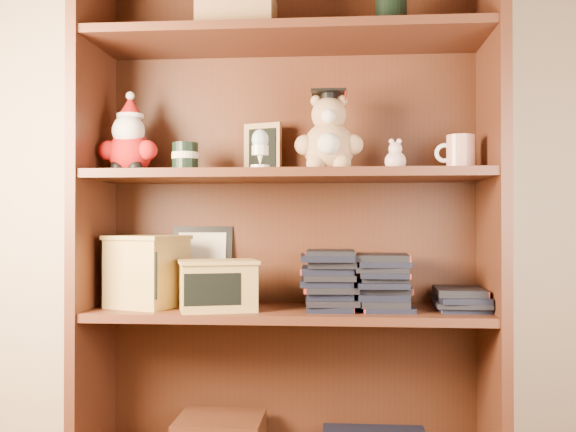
% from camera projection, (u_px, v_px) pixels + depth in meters
% --- Properties ---
extents(bookcase, '(1.20, 0.35, 1.60)m').
position_uv_depth(bookcase, '(289.00, 230.00, 2.01)').
color(bookcase, '#502616').
rests_on(bookcase, ground).
extents(shelf_lower, '(1.14, 0.33, 0.02)m').
position_uv_depth(shelf_lower, '(288.00, 313.00, 1.96)').
color(shelf_lower, '#502616').
rests_on(shelf_lower, ground).
extents(shelf_upper, '(1.14, 0.33, 0.02)m').
position_uv_depth(shelf_upper, '(288.00, 176.00, 1.97)').
color(shelf_upper, '#502616').
rests_on(shelf_upper, ground).
extents(santa_plush, '(0.18, 0.13, 0.25)m').
position_uv_depth(santa_plush, '(129.00, 142.00, 2.00)').
color(santa_plush, '#A50F0F').
rests_on(santa_plush, shelf_upper).
extents(teachers_tin, '(0.08, 0.08, 0.09)m').
position_uv_depth(teachers_tin, '(185.00, 157.00, 1.99)').
color(teachers_tin, black).
rests_on(teachers_tin, shelf_upper).
extents(chalkboard_plaque, '(0.12, 0.09, 0.16)m').
position_uv_depth(chalkboard_plaque, '(263.00, 150.00, 2.09)').
color(chalkboard_plaque, '#9E7547').
rests_on(chalkboard_plaque, shelf_upper).
extents(egg_cup, '(0.05, 0.05, 0.11)m').
position_uv_depth(egg_cup, '(260.00, 148.00, 1.90)').
color(egg_cup, white).
rests_on(egg_cup, shelf_upper).
extents(grad_teddy_bear, '(0.20, 0.17, 0.24)m').
position_uv_depth(grad_teddy_bear, '(329.00, 140.00, 1.95)').
color(grad_teddy_bear, tan).
rests_on(grad_teddy_bear, shelf_upper).
extents(pink_figurine, '(0.06, 0.06, 0.10)m').
position_uv_depth(pink_figurine, '(395.00, 158.00, 1.94)').
color(pink_figurine, beige).
rests_on(pink_figurine, shelf_upper).
extents(teacher_mug, '(0.11, 0.08, 0.10)m').
position_uv_depth(teacher_mug, '(460.00, 153.00, 1.93)').
color(teacher_mug, silver).
rests_on(teacher_mug, shelf_upper).
extents(certificate_frame, '(0.19, 0.05, 0.24)m').
position_uv_depth(certificate_frame, '(202.00, 264.00, 2.12)').
color(certificate_frame, black).
rests_on(certificate_frame, shelf_lower).
extents(treats_box, '(0.25, 0.25, 0.21)m').
position_uv_depth(treats_box, '(147.00, 271.00, 2.00)').
color(treats_box, tan).
rests_on(treats_box, shelf_lower).
extents(pencils_box, '(0.26, 0.21, 0.14)m').
position_uv_depth(pencils_box, '(218.00, 285.00, 1.91)').
color(pencils_box, tan).
rests_on(pencils_box, shelf_lower).
extents(book_stack_left, '(0.14, 0.20, 0.16)m').
position_uv_depth(book_stack_left, '(331.00, 281.00, 1.95)').
color(book_stack_left, black).
rests_on(book_stack_left, shelf_lower).
extents(book_stack_mid, '(0.14, 0.20, 0.16)m').
position_uv_depth(book_stack_mid, '(383.00, 282.00, 1.94)').
color(book_stack_mid, black).
rests_on(book_stack_mid, shelf_lower).
extents(book_stack_right, '(0.14, 0.20, 0.06)m').
position_uv_depth(book_stack_right, '(462.00, 299.00, 1.92)').
color(book_stack_right, black).
rests_on(book_stack_right, shelf_lower).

